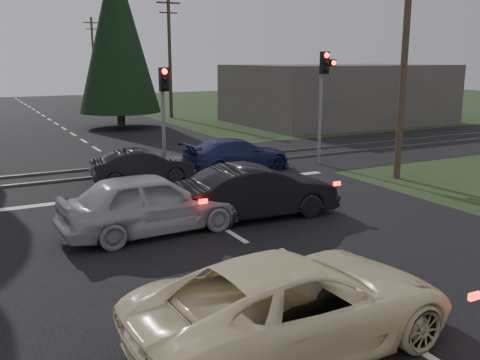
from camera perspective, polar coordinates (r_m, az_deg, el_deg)
ground at (r=11.42m, az=6.14°, el=-10.01°), size 120.00×120.00×0.00m
road at (r=20.11m, az=-9.90°, el=-0.04°), size 14.00×100.00×0.01m
rail_corridor at (r=21.98m, az=-11.52°, el=0.99°), size 120.00×8.00×0.01m
stop_line at (r=18.44m, az=-8.16°, el=-1.13°), size 13.00×0.35×0.00m
rail_near at (r=21.22m, az=-10.91°, el=0.71°), size 120.00×0.12×0.10m
rail_far at (r=22.72m, az=-12.10°, el=1.46°), size 120.00×0.12×0.10m
traffic_signal_right at (r=22.65m, az=8.93°, el=9.88°), size 0.68×0.48×4.70m
traffic_signal_center at (r=20.64m, az=-8.13°, el=8.22°), size 0.32×0.48×4.10m
utility_pole_near at (r=20.60m, az=17.18°, el=13.13°), size 1.80×0.26×9.00m
utility_pole_mid at (r=41.30m, az=-7.51°, el=13.15°), size 1.80×0.26×9.00m
utility_pole_far at (r=65.31m, az=-15.38°, el=12.65°), size 1.80×0.26×9.00m
conifer_tree at (r=35.99m, az=-12.99°, el=15.02°), size 5.20×5.20×11.00m
building_right at (r=39.00m, az=10.29°, el=9.07°), size 14.00×10.00×4.00m
cream_coupe at (r=8.48m, az=5.98°, el=-12.98°), size 5.39×2.65×1.47m
dark_hatchback at (r=15.10m, az=1.95°, el=-1.24°), size 4.61×1.82×1.49m
silver_car at (r=13.92m, az=-9.50°, el=-2.44°), size 4.75×2.07×1.59m
blue_sedan at (r=21.41m, az=-0.35°, el=2.69°), size 4.57×2.04×1.30m
dark_car_far at (r=19.70m, az=-10.30°, el=1.46°), size 3.79×1.63×1.21m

